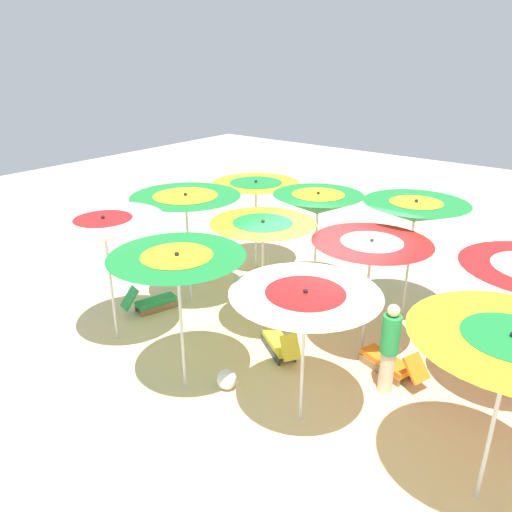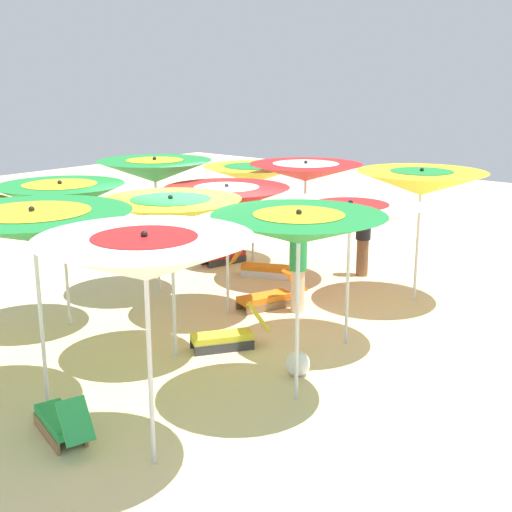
{
  "view_description": "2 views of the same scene",
  "coord_description": "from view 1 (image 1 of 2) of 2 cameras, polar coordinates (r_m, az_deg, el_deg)",
  "views": [
    {
      "loc": [
        7.22,
        4.15,
        5.22
      ],
      "look_at": [
        -0.06,
        -1.59,
        1.38
      ],
      "focal_mm": 34.92,
      "sensor_mm": 36.0,
      "label": 1
    },
    {
      "loc": [
        7.24,
        -7.42,
        3.96
      ],
      "look_at": [
        1.03,
        -0.0,
        1.4
      ],
      "focal_mm": 48.07,
      "sensor_mm": 36.0,
      "label": 2
    }
  ],
  "objects": [
    {
      "name": "lounger_0",
      "position": [
        10.99,
        -11.86,
        -5.13
      ],
      "size": [
        1.23,
        0.64,
        0.64
      ],
      "rotation": [
        0.0,
        0.0,
        9.14
      ],
      "color": "olive",
      "rests_on": "ground"
    },
    {
      "name": "beach_umbrella_2",
      "position": [
        11.04,
        7.09,
        5.96
      ],
      "size": [
        1.99,
        1.99,
        2.38
      ],
      "color": "silver",
      "rests_on": "ground"
    },
    {
      "name": "beach_umbrella_5",
      "position": [
        8.81,
        13.02,
        0.42
      ],
      "size": [
        2.07,
        2.07,
        2.25
      ],
      "color": "silver",
      "rests_on": "ground"
    },
    {
      "name": "beach_umbrella_3",
      "position": [
        12.27,
        -0.02,
        7.75
      ],
      "size": [
        2.12,
        2.12,
        2.3
      ],
      "color": "silver",
      "rests_on": "ground"
    },
    {
      "name": "beach_umbrella_6",
      "position": [
        9.12,
        0.79,
        2.9
      ],
      "size": [
        1.95,
        1.95,
        2.38
      ],
      "color": "silver",
      "rests_on": "ground"
    },
    {
      "name": "beach_umbrella_11",
      "position": [
        9.33,
        -16.98,
        2.88
      ],
      "size": [
        2.15,
        2.15,
        2.51
      ],
      "color": "silver",
      "rests_on": "ground"
    },
    {
      "name": "beach_umbrella_1",
      "position": [
        10.26,
        17.75,
        4.84
      ],
      "size": [
        2.05,
        2.05,
        2.54
      ],
      "color": "silver",
      "rests_on": "ground"
    },
    {
      "name": "beachgoer_1",
      "position": [
        8.34,
        15.02,
        -10.08
      ],
      "size": [
        0.3,
        0.3,
        1.6
      ],
      "rotation": [
        0.0,
        0.0,
        1.19
      ],
      "color": "beige",
      "rests_on": "ground"
    },
    {
      "name": "beach_umbrella_7",
      "position": [
        10.48,
        -8.03,
        5.96
      ],
      "size": [
        2.29,
        2.29,
        2.51
      ],
      "color": "silver",
      "rests_on": "ground"
    },
    {
      "name": "beach_ball",
      "position": [
        8.51,
        -3.37,
        -13.91
      ],
      "size": [
        0.34,
        0.34,
        0.34
      ],
      "primitive_type": "sphere",
      "color": "white",
      "rests_on": "ground"
    },
    {
      "name": "lounger_1",
      "position": [
        9.12,
        15.17,
        -11.74
      ],
      "size": [
        0.78,
        1.33,
        0.6
      ],
      "rotation": [
        0.0,
        0.0,
        4.38
      ],
      "color": "olive",
      "rests_on": "ground"
    },
    {
      "name": "ground",
      "position": [
        9.84,
        7.17,
        -9.85
      ],
      "size": [
        36.85,
        36.85,
        0.04
      ],
      "primitive_type": "cube",
      "color": "beige"
    },
    {
      "name": "beach_umbrella_10",
      "position": [
        7.6,
        -8.98,
        -1.15
      ],
      "size": [
        2.09,
        2.09,
        2.44
      ],
      "color": "silver",
      "rests_on": "ground"
    },
    {
      "name": "lounger_3",
      "position": [
        9.32,
        2.77,
        -10.04
      ],
      "size": [
        0.92,
        1.17,
        0.64
      ],
      "rotation": [
        0.0,
        0.0,
        4.14
      ],
      "color": "#333338",
      "rests_on": "ground"
    },
    {
      "name": "beach_umbrella_9",
      "position": [
        6.93,
        5.62,
        -5.74
      ],
      "size": [
        2.11,
        2.11,
        2.22
      ],
      "color": "silver",
      "rests_on": "ground"
    },
    {
      "name": "beach_umbrella_8",
      "position": [
        6.22,
        27.01,
        -9.84
      ],
      "size": [
        2.25,
        2.25,
        2.41
      ],
      "color": "silver",
      "rests_on": "ground"
    },
    {
      "name": "lounger_2",
      "position": [
        9.91,
        25.69,
        -10.47
      ],
      "size": [
        1.27,
        0.76,
        0.61
      ],
      "rotation": [
        0.0,
        0.0,
        6.68
      ],
      "color": "silver",
      "rests_on": "ground"
    }
  ]
}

